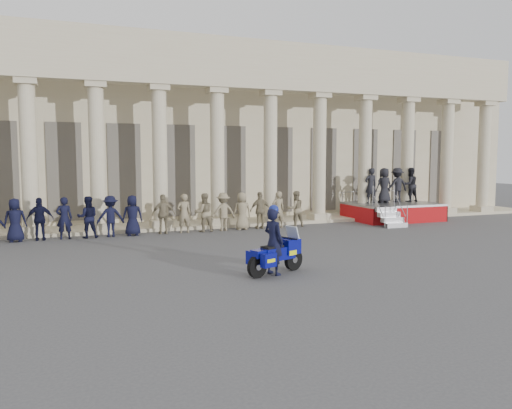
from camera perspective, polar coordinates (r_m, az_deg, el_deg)
name	(u,v)px	position (r m, az deg, el deg)	size (l,w,h in m)	color
ground	(251,264)	(15.10, -0.57, -6.81)	(90.00, 90.00, 0.00)	#434346
building	(162,134)	(29.08, -10.72, 7.94)	(40.00, 12.50, 9.00)	#BBAD8C
officer_rank	(98,217)	(20.88, -17.60, -1.35)	(17.84, 0.63, 1.66)	black
reviewing_stand	(394,192)	(26.44, 15.50, 1.33)	(4.34, 4.14, 2.66)	gray
motorcycle	(276,254)	(13.76, 2.34, -5.67)	(1.90, 1.13, 1.28)	black
rider	(274,240)	(13.61, 2.02, -4.09)	(0.65, 0.78, 1.92)	black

